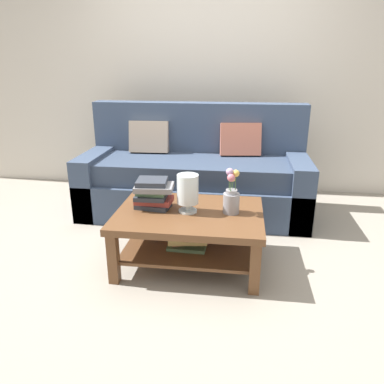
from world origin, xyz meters
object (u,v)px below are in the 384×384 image
(coffee_table, at_px, (189,226))
(book_stack_main, at_px, (153,193))
(couch, at_px, (195,176))
(glass_hurricane_vase, at_px, (188,190))
(flower_pitcher, at_px, (231,197))

(coffee_table, distance_m, book_stack_main, 0.36)
(couch, bearing_deg, glass_hurricane_vase, -85.49)
(coffee_table, bearing_deg, glass_hurricane_vase, 178.39)
(flower_pitcher, bearing_deg, book_stack_main, 177.40)
(couch, distance_m, flower_pitcher, 1.14)
(couch, relative_size, book_stack_main, 7.52)
(book_stack_main, bearing_deg, coffee_table, -10.01)
(couch, bearing_deg, book_stack_main, -100.07)
(couch, distance_m, glass_hurricane_vase, 1.11)
(book_stack_main, bearing_deg, glass_hurricane_vase, -10.31)
(coffee_table, bearing_deg, flower_pitcher, 4.30)
(coffee_table, relative_size, book_stack_main, 3.65)
(glass_hurricane_vase, bearing_deg, flower_pitcher, 4.11)
(book_stack_main, bearing_deg, flower_pitcher, -2.60)
(glass_hurricane_vase, distance_m, flower_pitcher, 0.32)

